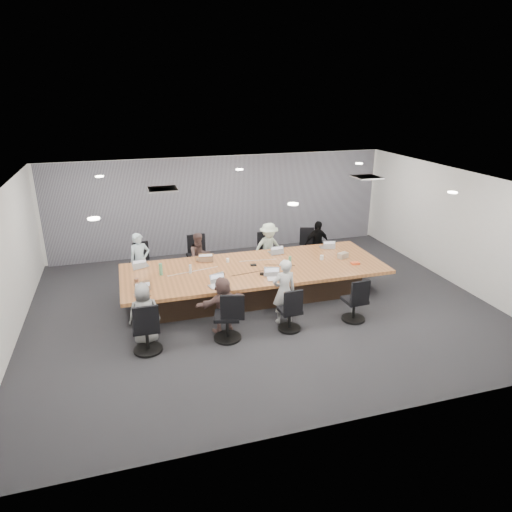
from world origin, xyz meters
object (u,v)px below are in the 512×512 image
object	(u,v)px
chair_7	(354,303)
laptop_5	(217,286)
chair_2	(265,255)
laptop_6	(275,279)
laptop_0	(141,266)
person_6	(284,291)
laptop_1	(204,260)
person_1	(200,257)
chair_1	(198,259)
chair_6	(290,314)
person_5	(223,304)
person_0	(140,261)
person_2	(269,248)
chair_5	(227,320)
chair_3	(311,250)
laptop_4	(142,295)
stapler	(264,274)
snack_packet	(355,263)
person_3	(317,244)
mug_brown	(136,281)
bottle_clear	(190,269)
conference_table	(255,281)
bottle_green_left	(161,269)
canvas_bag	(343,255)
person_4	(144,313)
laptop_3	(326,247)
laptop_2	(276,252)
chair_0	(140,267)
bottle_green_right	(290,261)
chair_4	(147,331)

from	to	relation	value
chair_7	laptop_5	world-z (taller)	chair_7
chair_2	laptop_6	bearing A→B (deg)	64.50
laptop_0	person_6	bearing A→B (deg)	127.58
laptop_1	person_1	bearing A→B (deg)	-79.69
chair_1	chair_6	world-z (taller)	chair_1
chair_2	person_5	bearing A→B (deg)	45.86
person_0	person_2	distance (m)	3.28
chair_5	chair_6	size ratio (longest dim) A/B	1.17
chair_6	chair_3	bearing A→B (deg)	56.59
laptop_4	person_5	bearing A→B (deg)	-29.69
stapler	snack_packet	bearing A→B (deg)	15.87
stapler	person_3	bearing A→B (deg)	56.67
chair_1	mug_brown	bearing A→B (deg)	45.35
bottle_clear	snack_packet	bearing A→B (deg)	-8.32
conference_table	laptop_4	bearing A→B (deg)	-162.74
laptop_0	person_2	size ratio (longest dim) A/B	0.24
person_0	person_1	distance (m)	1.46
bottle_green_left	canvas_bag	size ratio (longest dim) A/B	1.10
chair_2	laptop_0	xyz separation A→B (m)	(-3.28, -0.90, 0.39)
person_4	laptop_3	bearing A→B (deg)	-158.39
chair_5	laptop_3	world-z (taller)	chair_5
chair_7	person_6	xyz separation A→B (m)	(-1.44, 0.35, 0.31)
chair_2	person_3	bearing A→B (deg)	152.53
chair_6	bottle_clear	distance (m)	2.50
laptop_0	laptop_2	xyz separation A→B (m)	(3.28, 0.00, 0.00)
person_5	snack_packet	xyz separation A→B (m)	(3.37, 0.87, 0.18)
person_5	bottle_green_left	size ratio (longest dim) A/B	4.30
chair_0	person_1	bearing A→B (deg)	153.16
laptop_1	person_2	bearing A→B (deg)	-152.90
bottle_clear	laptop_4	bearing A→B (deg)	-141.57
chair_5	chair_6	world-z (taller)	chair_5
person_1	person_6	bearing A→B (deg)	-78.54
chair_0	canvas_bag	bearing A→B (deg)	146.56
conference_table	bottle_green_left	world-z (taller)	bottle_green_left
chair_2	person_4	size ratio (longest dim) A/B	0.59
chair_6	person_1	xyz separation A→B (m)	(-1.27, 3.05, 0.26)
person_1	laptop_1	world-z (taller)	person_1
chair_7	snack_packet	distance (m)	1.43
canvas_bag	person_6	bearing A→B (deg)	-146.31
person_5	laptop_6	size ratio (longest dim) A/B	3.38
laptop_3	bottle_green_right	world-z (taller)	bottle_green_right
chair_4	person_2	xyz separation A→B (m)	(3.35, 3.05, 0.26)
person_2	laptop_6	distance (m)	2.22
chair_1	person_2	bearing A→B (deg)	165.05
chair_0	person_3	bearing A→B (deg)	162.35
laptop_1	laptop_2	bearing A→B (deg)	-169.69
canvas_bag	chair_4	bearing A→B (deg)	-160.74
chair_5	person_0	xyz separation A→B (m)	(-1.44, 3.05, 0.26)
person_0	mug_brown	xyz separation A→B (m)	(-0.15, -1.53, 0.11)
chair_7	bottle_green_right	size ratio (longest dim) A/B	3.18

